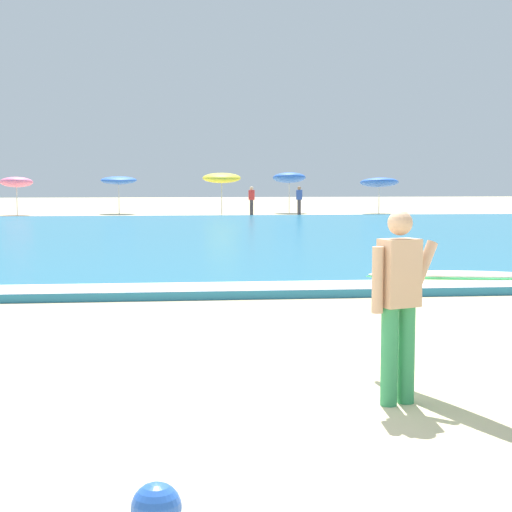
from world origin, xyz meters
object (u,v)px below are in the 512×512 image
beach_umbrella_3 (289,178)px  beach_umbrella_4 (379,182)px  beach_umbrella_2 (222,178)px  beach_umbrella_0 (16,182)px  surfer_with_board (421,288)px  beach_umbrella_1 (119,180)px  beachgoer_near_row_mid (252,200)px  beach_ball (156,508)px  beachgoer_near_row_left (299,200)px

beach_umbrella_3 → beach_umbrella_4: bearing=-16.0°
beach_umbrella_3 → beach_umbrella_2: bearing=-150.6°
beach_umbrella_0 → surfer_with_board: bearing=-74.7°
beach_umbrella_1 → beach_umbrella_2: bearing=-22.8°
beach_umbrella_4 → beachgoer_near_row_mid: beach_umbrella_4 is taller
beachgoer_near_row_mid → beach_ball: 39.89m
surfer_with_board → beach_ball: (-2.32, -2.50, -0.88)m
beach_umbrella_0 → beach_umbrella_3: (15.30, 1.24, 0.24)m
beachgoer_near_row_mid → beach_umbrella_1: bearing=159.6°
beach_umbrella_0 → beachgoer_near_row_mid: beach_umbrella_0 is taller
beach_umbrella_2 → beach_ball: size_ratio=8.04×
beach_umbrella_2 → beachgoer_near_row_mid: beach_umbrella_2 is taller
beachgoer_near_row_left → beachgoer_near_row_mid: same height
beach_umbrella_0 → beach_umbrella_3: beach_umbrella_3 is taller
beach_umbrella_4 → beachgoer_near_row_mid: size_ratio=1.42×
surfer_with_board → beach_umbrella_3: size_ratio=1.00×
surfer_with_board → beach_umbrella_3: (4.74, 39.75, 1.03)m
beach_umbrella_2 → beach_umbrella_3: beach_umbrella_3 is taller
beach_umbrella_2 → beach_umbrella_3: (4.10, 2.31, 0.02)m
surfer_with_board → beach_umbrella_1: size_ratio=1.12×
beachgoer_near_row_left → beach_umbrella_0: bearing=175.4°
beach_umbrella_3 → beachgoer_near_row_mid: (-2.48, -2.63, -1.21)m
surfer_with_board → beachgoer_near_row_left: (4.93, 37.27, -0.18)m
beach_umbrella_0 → beachgoer_near_row_mid: 12.93m
beach_umbrella_1 → beach_umbrella_3: 9.84m
beach_umbrella_3 → beachgoer_near_row_left: bearing=-85.6°
beach_umbrella_0 → beachgoer_near_row_left: (15.49, -1.24, -0.97)m
beach_umbrella_3 → beachgoer_near_row_mid: bearing=-133.3°
beachgoer_near_row_left → beach_umbrella_1: bearing=165.6°
beach_umbrella_1 → beach_ball: size_ratio=7.42×
surfer_with_board → beach_umbrella_4: 39.54m
beach_umbrella_3 → beach_umbrella_1: bearing=179.4°
beach_umbrella_2 → beach_umbrella_0: bearing=174.5°
beach_ball → beach_umbrella_0: bearing=101.4°
beach_umbrella_3 → beach_ball: 42.88m
beach_umbrella_0 → beach_umbrella_1: (5.46, 1.34, 0.09)m
surfer_with_board → beach_umbrella_2: (0.64, 37.44, 1.01)m
beach_umbrella_4 → beach_ball: 42.59m
surfer_with_board → beach_umbrella_2: size_ratio=1.03×
beach_umbrella_1 → beach_ball: (2.79, -42.36, -1.76)m
surfer_with_board → beach_umbrella_1: beach_umbrella_1 is taller
beach_umbrella_1 → beachgoer_near_row_left: bearing=-14.4°
beach_umbrella_4 → beach_ball: (-12.05, -40.82, -1.64)m
beach_umbrella_2 → beachgoer_near_row_mid: 2.04m
beach_umbrella_1 → beach_umbrella_2: size_ratio=0.92×
surfer_with_board → beachgoer_near_row_mid: 37.19m
beach_umbrella_1 → beachgoer_near_row_left: beach_umbrella_1 is taller
beach_umbrella_0 → beachgoer_near_row_mid: size_ratio=1.37×
surfer_with_board → beach_ball: 3.52m
surfer_with_board → beach_umbrella_0: 39.95m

